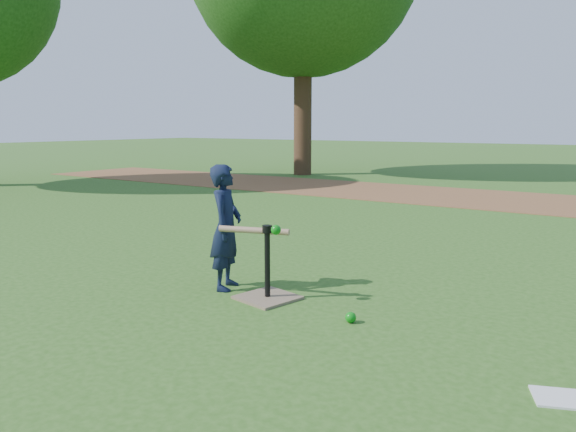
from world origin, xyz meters
The scene contains 7 objects.
ground centered at (0.00, 0.00, 0.00)m, with size 80.00×80.00×0.00m, color #285116.
dirt_strip centered at (0.00, 7.50, 0.01)m, with size 24.00×3.00×0.01m, color brown.
child centered at (-0.50, 0.18, 0.54)m, with size 0.40×0.26×1.08m, color black.
wiffle_ball_ground centered at (0.81, 0.01, 0.04)m, with size 0.08×0.08×0.08m, color #0B7E11.
clipboard centered at (2.27, -0.38, 0.01)m, with size 0.30×0.23×0.01m, color silver.
batting_tee centered at (-0.02, 0.13, 0.11)m, with size 0.51×0.51×0.61m.
swing_action centered at (-0.12, 0.10, 0.57)m, with size 0.63×0.23×0.11m.
Camera 1 is at (2.61, -3.45, 1.42)m, focal length 35.00 mm.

